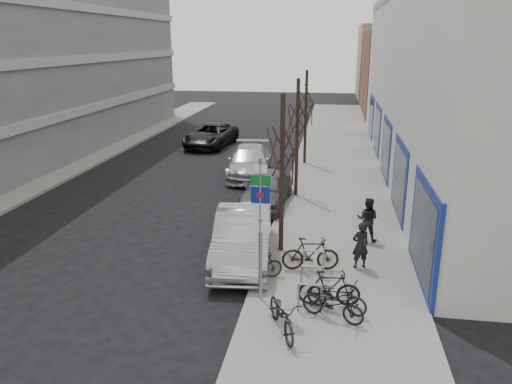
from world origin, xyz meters
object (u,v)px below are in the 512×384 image
(tree_mid, at_px, (298,110))
(parked_car_back, at_px, (250,162))
(bike_far_curb, at_px, (333,301))
(meter_back, at_px, (294,159))
(pedestrian_near, at_px, (360,245))
(bike_mid_curb, at_px, (337,293))
(meter_mid, at_px, (283,188))
(parked_car_front, at_px, (243,237))
(meter_front, at_px, (266,233))
(highway_sign_pole, at_px, (260,221))
(tree_near, at_px, (283,137))
(bike_rack, at_px, (312,276))
(lane_car, at_px, (211,135))
(bike_far_inner, at_px, (310,254))
(tree_far, at_px, (306,95))
(bike_mid_inner, at_px, (259,266))
(bike_near_left, at_px, (282,312))
(parked_car_mid, at_px, (266,189))
(bike_near_right, at_px, (329,288))
(pedestrian_far, at_px, (367,219))

(tree_mid, bearing_deg, parked_car_back, 128.25)
(bike_far_curb, bearing_deg, meter_back, 29.54)
(pedestrian_near, bearing_deg, bike_mid_curb, 54.43)
(meter_mid, bearing_deg, parked_car_front, -97.42)
(meter_front, bearing_deg, highway_sign_pole, -85.25)
(tree_near, xyz_separation_m, parked_car_front, (-1.20, -0.76, -3.26))
(bike_rack, height_order, tree_near, tree_near)
(highway_sign_pole, xyz_separation_m, lane_car, (-6.60, 21.04, -1.68))
(bike_rack, xyz_separation_m, parked_car_back, (-4.00, 12.95, 0.14))
(bike_far_inner, bearing_deg, tree_far, -4.53)
(tree_near, bearing_deg, bike_mid_inner, -99.44)
(meter_back, height_order, pedestrian_near, pedestrian_near)
(tree_near, relative_size, pedestrian_near, 3.60)
(tree_near, distance_m, bike_mid_curb, 5.47)
(bike_near_left, bearing_deg, highway_sign_pole, 93.06)
(highway_sign_pole, bearing_deg, bike_far_inner, 58.32)
(parked_car_front, bearing_deg, parked_car_mid, 83.60)
(tree_near, relative_size, meter_front, 4.33)
(bike_near_left, bearing_deg, pedestrian_near, 40.03)
(meter_front, bearing_deg, pedestrian_near, -9.64)
(tree_near, height_order, meter_mid, tree_near)
(meter_front, relative_size, parked_car_mid, 0.27)
(bike_far_curb, bearing_deg, tree_mid, 30.37)
(lane_car, bearing_deg, bike_near_right, -61.56)
(meter_back, distance_m, bike_near_left, 15.61)
(lane_car, bearing_deg, bike_mid_curb, -61.33)
(pedestrian_near, bearing_deg, bike_far_inner, -5.99)
(lane_car, bearing_deg, bike_far_inner, -60.93)
(tree_mid, distance_m, bike_mid_curb, 11.04)
(meter_mid, distance_m, pedestrian_far, 5.00)
(tree_mid, relative_size, pedestrian_far, 3.39)
(bike_mid_curb, height_order, pedestrian_near, pedestrian_near)
(pedestrian_near, height_order, pedestrian_far, pedestrian_far)
(bike_mid_inner, height_order, pedestrian_near, pedestrian_near)
(bike_near_right, relative_size, lane_car, 0.31)
(meter_mid, distance_m, pedestrian_near, 6.76)
(tree_near, xyz_separation_m, parked_car_back, (-2.80, 10.05, -3.31))
(bike_rack, xyz_separation_m, bike_mid_inner, (-1.59, 0.53, -0.05))
(bike_mid_curb, distance_m, bike_mid_inner, 2.71)
(tree_mid, relative_size, bike_far_curb, 3.24)
(tree_mid, relative_size, meter_mid, 4.33)
(highway_sign_pole, relative_size, bike_far_curb, 2.47)
(highway_sign_pole, height_order, pedestrian_far, highway_sign_pole)
(highway_sign_pole, xyz_separation_m, bike_far_curb, (2.01, -0.76, -1.79))
(bike_near_left, distance_m, parked_car_back, 15.50)
(meter_front, xyz_separation_m, bike_far_curb, (2.26, -3.77, -0.25))
(parked_car_front, height_order, lane_car, parked_car_front)
(bike_mid_inner, height_order, lane_car, lane_car)
(parked_car_mid, relative_size, parked_car_back, 0.85)
(parked_car_back, distance_m, pedestrian_near, 12.33)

